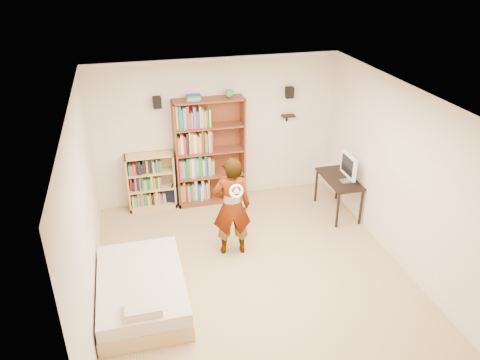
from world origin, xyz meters
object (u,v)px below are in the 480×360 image
(tall_bookshelf, at_px, (210,152))
(low_bookshelf, at_px, (151,181))
(person, at_px, (232,207))
(computer_desk, at_px, (338,195))
(daybed, at_px, (141,287))

(tall_bookshelf, height_order, low_bookshelf, tall_bookshelf)
(low_bookshelf, xyz_separation_m, person, (1.11, -1.74, 0.29))
(tall_bookshelf, relative_size, low_bookshelf, 1.88)
(computer_desk, relative_size, person, 0.62)
(daybed, xyz_separation_m, person, (1.47, 0.86, 0.56))
(low_bookshelf, height_order, daybed, low_bookshelf)
(computer_desk, relative_size, daybed, 0.57)
(daybed, bearing_deg, computer_desk, 23.58)
(tall_bookshelf, distance_m, person, 1.72)
(person, bearing_deg, low_bookshelf, -51.25)
(daybed, bearing_deg, person, 30.30)
(person, bearing_deg, tall_bookshelf, -83.71)
(computer_desk, distance_m, person, 2.32)
(tall_bookshelf, height_order, computer_desk, tall_bookshelf)
(computer_desk, height_order, daybed, computer_desk)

